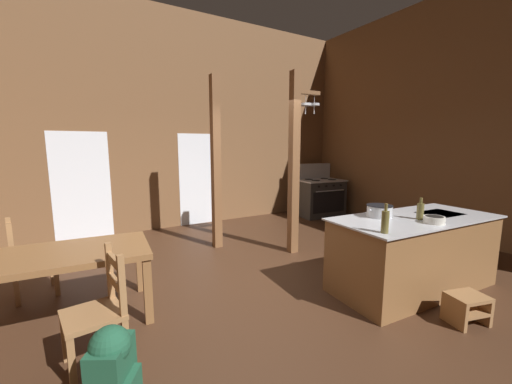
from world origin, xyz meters
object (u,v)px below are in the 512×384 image
Objects in this scene: bottle_tall_on_counter at (420,211)px; bottle_short_on_counter at (385,221)px; kitchen_island at (413,253)px; step_stool at (467,306)px; mixing_bowl_on_counter at (434,220)px; ladderback_chair_by_post at (28,260)px; stockpot_on_counter at (379,211)px; dining_table at (57,261)px; ladderback_chair_near_window at (100,310)px; stove_range at (320,197)px; backpack at (112,366)px.

bottle_short_on_counter is (-0.86, -0.16, 0.02)m from bottle_tall_on_counter.
step_stool is at bearing -109.33° from kitchen_island.
mixing_bowl_on_counter is 0.20m from bottle_tall_on_counter.
stockpot_on_counter is at bearing -27.49° from ladderback_chair_by_post.
bottle_short_on_counter is (-0.67, 0.52, 0.86)m from step_stool.
dining_table is 0.94m from ladderback_chair_by_post.
ladderback_chair_near_window reaches higher than kitchen_island.
kitchen_island is at bearing 68.21° from mixing_bowl_on_counter.
stove_range reaches higher than bottle_short_on_counter.
kitchen_island is at bearing -115.80° from stove_range.
ladderback_chair_near_window is at bearing 166.98° from mixing_bowl_on_counter.
bottle_short_on_counter reaches higher than dining_table.
step_stool is 0.44× the size of ladderback_chair_near_window.
bottle_short_on_counter is at bearing -124.69° from stove_range.
dining_table is 7.87× the size of mixing_bowl_on_counter.
kitchen_island is 4.07m from stove_range.
ladderback_chair_by_post is at bearing 152.14° from kitchen_island.
ladderback_chair_by_post is at bearing -165.97° from stove_range.
bottle_tall_on_counter reaches higher than mixing_bowl_on_counter.
stockpot_on_counter is at bearing 148.65° from kitchen_island.
dining_table is (-5.57, -2.33, 0.17)m from stove_range.
step_stool is 4.13m from dining_table.
stove_range is 5.03× the size of bottle_tall_on_counter.
ladderback_chair_near_window is (-5.26, -3.17, -0.03)m from stove_range.
dining_table is 1.86× the size of ladderback_chair_by_post.
kitchen_island is 0.59m from mixing_bowl_on_counter.
dining_table is 0.91m from ladderback_chair_near_window.
ladderback_chair_by_post reaches higher than kitchen_island.
bottle_tall_on_counter is at bearing 10.48° from bottle_short_on_counter.
ladderback_chair_near_window is 0.57m from backpack.
ladderback_chair_by_post is 4.75m from mixing_bowl_on_counter.
step_stool is at bearing -114.72° from stove_range.
dining_table is (-3.53, 2.10, 0.47)m from step_stool.
kitchen_island is 3.47m from backpack.
dining_table is at bearing -68.22° from ladderback_chair_by_post.
ladderback_chair_near_window is (-3.22, 1.27, 0.27)m from step_stool.
kitchen_island reaches higher than step_stool.
bottle_tall_on_counter reaches higher than backpack.
stove_range reaches higher than step_stool.
stockpot_on_counter is (3.75, -1.95, 0.54)m from ladderback_chair_by_post.
kitchen_island is 8.46× the size of bottle_tall_on_counter.
mixing_bowl_on_counter is (-0.11, -0.28, 0.50)m from kitchen_island.
bottle_short_on_counter is at bearing -16.39° from ladderback_chair_near_window.
kitchen_island is at bearing 15.07° from bottle_short_on_counter.
kitchen_island is at bearing 50.25° from bottle_tall_on_counter.
ladderback_chair_by_post is 3.62× the size of bottle_tall_on_counter.
mixing_bowl_on_counter is 0.83m from bottle_short_on_counter.
ladderback_chair_by_post is 4.24× the size of mixing_bowl_on_counter.
backpack is (-3.20, 0.71, 0.14)m from step_stool.
ladderback_chair_near_window is 2.52× the size of stockpot_on_counter.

